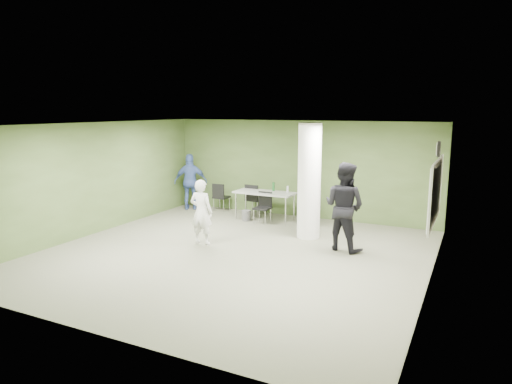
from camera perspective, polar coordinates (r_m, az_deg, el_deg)
The scene contains 17 objects.
floor at distance 10.05m, azimuth -2.80°, elevation -7.76°, with size 8.00×8.00×0.00m, color #515140.
ceiling at distance 9.56m, azimuth -2.94°, elevation 8.40°, with size 8.00×8.00×0.00m, color white.
wall_back at distance 13.31m, azimuth 5.49°, elevation 2.86°, with size 8.00×0.02×2.80m, color #3C5025.
wall_left at distance 12.14m, azimuth -19.65°, elevation 1.58°, with size 0.02×8.00×2.80m, color #3C5025.
wall_right_cream at distance 8.56m, azimuth 21.31°, elevation -1.98°, with size 0.02×8.00×2.80m, color beige.
column at distance 11.11m, azimuth 6.67°, elevation 1.36°, with size 0.56×0.56×2.80m, color silver.
whiteboard at distance 9.72m, azimuth 21.51°, elevation 0.01°, with size 0.05×2.30×1.30m.
wall_clock at distance 9.62m, azimuth 21.85°, elevation 5.00°, with size 0.06×0.32×0.32m.
folding_table at distance 12.88m, azimuth 1.16°, elevation -0.20°, with size 1.73×0.78×1.07m.
wastebasket at distance 12.94m, azimuth -1.23°, elevation -2.95°, with size 0.26×0.26×0.30m, color #4C4C4C.
chair_back_left at distance 14.11m, azimuth -4.50°, elevation -0.38°, with size 0.44×0.44×0.87m.
chair_back_right at distance 13.56m, azimuth -0.32°, elevation -0.64°, with size 0.48×0.48×0.92m.
chair_table_left at distance 12.66m, azimuth 0.94°, elevation -1.64°, with size 0.43×0.43×0.85m.
chair_table_right at distance 12.59m, azimuth 7.03°, elevation -1.56°, with size 0.56×0.56×0.93m.
woman_white at distance 10.67m, azimuth -6.85°, elevation -2.50°, with size 0.56×0.37×1.53m, color silver.
man_black at distance 10.30m, azimuth 10.96°, elevation -1.79°, with size 0.96×0.75×1.98m, color black.
man_blue at distance 14.41m, azimuth -8.17°, elevation 1.27°, with size 1.03×0.43×1.75m, color #3C5596.
Camera 1 is at (4.63, -8.36, 3.12)m, focal length 32.00 mm.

